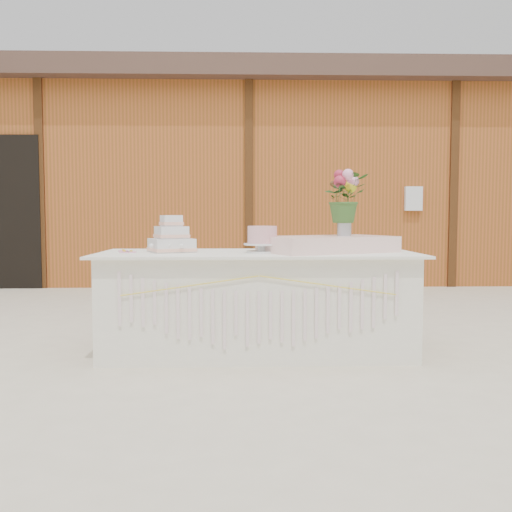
# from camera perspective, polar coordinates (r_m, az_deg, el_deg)

# --- Properties ---
(ground) EXTENTS (80.00, 80.00, 0.00)m
(ground) POSITION_cam_1_polar(r_m,az_deg,el_deg) (4.45, 0.11, -9.57)
(ground) COLOR beige
(ground) RESTS_ON ground
(barn) EXTENTS (12.60, 4.60, 3.30)m
(barn) POSITION_cam_1_polar(r_m,az_deg,el_deg) (10.34, -0.93, 7.51)
(barn) COLOR #A24E22
(barn) RESTS_ON ground
(cake_table) EXTENTS (2.40, 1.00, 0.77)m
(cake_table) POSITION_cam_1_polar(r_m,az_deg,el_deg) (4.37, 0.11, -4.64)
(cake_table) COLOR silver
(cake_table) RESTS_ON ground
(wedding_cake) EXTENTS (0.41, 0.41, 0.28)m
(wedding_cake) POSITION_cam_1_polar(r_m,az_deg,el_deg) (4.39, -8.45, 1.64)
(wedding_cake) COLOR silver
(wedding_cake) RESTS_ON cake_table
(pink_cake_stand) EXTENTS (0.28, 0.28, 0.20)m
(pink_cake_stand) POSITION_cam_1_polar(r_m,az_deg,el_deg) (4.24, 0.63, 1.82)
(pink_cake_stand) COLOR white
(pink_cake_stand) RESTS_ON cake_table
(satin_runner) EXTENTS (1.10, 0.91, 0.12)m
(satin_runner) POSITION_cam_1_polar(r_m,az_deg,el_deg) (4.37, 7.20, 1.18)
(satin_runner) COLOR #F6D0C6
(satin_runner) RESTS_ON cake_table
(flower_vase) EXTENTS (0.11, 0.11, 0.15)m
(flower_vase) POSITION_cam_1_polar(r_m,az_deg,el_deg) (4.45, 8.81, 2.96)
(flower_vase) COLOR silver
(flower_vase) RESTS_ON satin_runner
(bouquet) EXTENTS (0.44, 0.42, 0.38)m
(bouquet) POSITION_cam_1_polar(r_m,az_deg,el_deg) (4.45, 8.84, 6.36)
(bouquet) COLOR #335B24
(bouquet) RESTS_ON flower_vase
(loose_flowers) EXTENTS (0.22, 0.40, 0.02)m
(loose_flowers) POSITION_cam_1_polar(r_m,az_deg,el_deg) (4.43, -12.95, 0.49)
(loose_flowers) COLOR pink
(loose_flowers) RESTS_ON cake_table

